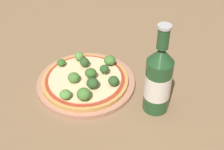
# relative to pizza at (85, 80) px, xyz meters

# --- Properties ---
(ground_plane) EXTENTS (3.00, 3.00, 0.00)m
(ground_plane) POSITION_rel_pizza_xyz_m (-0.02, 0.01, -0.02)
(ground_plane) COLOR #846647
(plate) EXTENTS (0.25, 0.25, 0.01)m
(plate) POSITION_rel_pizza_xyz_m (-0.00, 0.00, -0.01)
(plate) COLOR tan
(plate) RESTS_ON ground_plane
(pizza) EXTENTS (0.22, 0.22, 0.01)m
(pizza) POSITION_rel_pizza_xyz_m (0.00, 0.00, 0.00)
(pizza) COLOR tan
(pizza) RESTS_ON plate
(broccoli_floret_0) EXTENTS (0.03, 0.03, 0.03)m
(broccoli_floret_0) POSITION_rel_pizza_xyz_m (0.04, 0.07, 0.02)
(broccoli_floret_0) COLOR #89A866
(broccoli_floret_0) RESTS_ON pizza
(broccoli_floret_1) EXTENTS (0.02, 0.02, 0.03)m
(broccoli_floret_1) POSITION_rel_pizza_xyz_m (-0.02, 0.04, 0.02)
(broccoli_floret_1) COLOR #89A866
(broccoli_floret_1) RESTS_ON pizza
(broccoli_floret_2) EXTENTS (0.03, 0.03, 0.02)m
(broccoli_floret_2) POSITION_rel_pizza_xyz_m (-0.02, -0.02, 0.02)
(broccoli_floret_2) COLOR #89A866
(broccoli_floret_2) RESTS_ON pizza
(broccoli_floret_3) EXTENTS (0.03, 0.03, 0.03)m
(broccoli_floret_3) POSITION_rel_pizza_xyz_m (0.08, -0.00, 0.02)
(broccoli_floret_3) COLOR #89A866
(broccoli_floret_3) RESTS_ON pizza
(broccoli_floret_4) EXTENTS (0.03, 0.03, 0.03)m
(broccoli_floret_4) POSITION_rel_pizza_xyz_m (0.03, -0.03, 0.02)
(broccoli_floret_4) COLOR #89A866
(broccoli_floret_4) RESTS_ON pizza
(broccoli_floret_5) EXTENTS (0.02, 0.02, 0.03)m
(broccoli_floret_5) POSITION_rel_pizza_xyz_m (-0.04, 0.06, 0.02)
(broccoli_floret_5) COLOR #89A866
(broccoli_floret_5) RESTS_ON pizza
(broccoli_floret_6) EXTENTS (0.03, 0.03, 0.03)m
(broccoli_floret_6) POSITION_rel_pizza_xyz_m (0.01, 0.00, 0.02)
(broccoli_floret_6) COLOR #89A866
(broccoli_floret_6) RESTS_ON pizza
(broccoli_floret_7) EXTENTS (0.03, 0.03, 0.03)m
(broccoli_floret_7) POSITION_rel_pizza_xyz_m (0.03, -0.07, 0.02)
(broccoli_floret_7) COLOR #89A866
(broccoli_floret_7) RESTS_ON pizza
(broccoli_floret_8) EXTENTS (0.02, 0.02, 0.03)m
(broccoli_floret_8) POSITION_rel_pizza_xyz_m (0.04, 0.03, 0.02)
(broccoli_floret_8) COLOR #89A866
(broccoli_floret_8) RESTS_ON pizza
(broccoli_floret_9) EXTENTS (0.03, 0.03, 0.02)m
(broccoli_floret_9) POSITION_rel_pizza_xyz_m (-0.01, -0.09, 0.02)
(broccoli_floret_9) COLOR #89A866
(broccoli_floret_9) RESTS_ON pizza
(broccoli_floret_10) EXTENTS (0.02, 0.02, 0.02)m
(broccoli_floret_10) POSITION_rel_pizza_xyz_m (-0.08, 0.02, 0.02)
(broccoli_floret_10) COLOR #89A866
(broccoli_floret_10) RESTS_ON pizza
(beer_bottle) EXTENTS (0.06, 0.06, 0.23)m
(beer_bottle) POSITION_rel_pizza_xyz_m (0.19, -0.01, 0.07)
(beer_bottle) COLOR #234C28
(beer_bottle) RESTS_ON ground_plane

